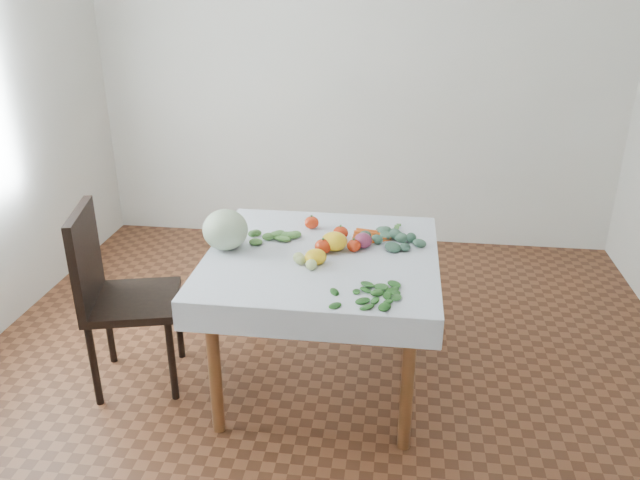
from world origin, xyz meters
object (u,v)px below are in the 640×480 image
object	(u,v)px
chair	(113,287)
carrot_bunch	(375,236)
table	(322,272)
cabbage	(225,230)
heirloom_back	(334,241)

from	to	relation	value
chair	carrot_bunch	world-z (taller)	chair
table	cabbage	distance (m)	0.52
chair	carrot_bunch	size ratio (longest dim) A/B	4.38
cabbage	heirloom_back	size ratio (longest dim) A/B	1.71
heirloom_back	carrot_bunch	distance (m)	0.25
cabbage	chair	bearing A→B (deg)	-167.75
table	carrot_bunch	distance (m)	0.35
cabbage	carrot_bunch	distance (m)	0.76
heirloom_back	carrot_bunch	xyz separation A→B (m)	(0.19, 0.16, -0.03)
table	chair	bearing A→B (deg)	-173.35
table	carrot_bunch	bearing A→B (deg)	40.56
table	heirloom_back	size ratio (longest dim) A/B	7.65
table	cabbage	xyz separation A→B (m)	(-0.48, 0.00, 0.20)
cabbage	heirloom_back	xyz separation A→B (m)	(0.53, 0.05, -0.05)
chair	cabbage	xyz separation A→B (m)	(0.57, 0.12, 0.30)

